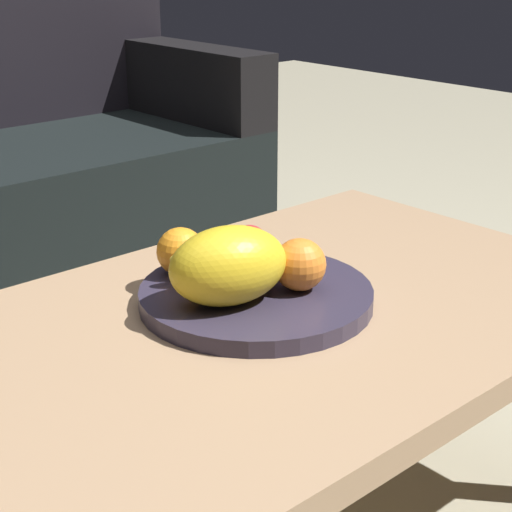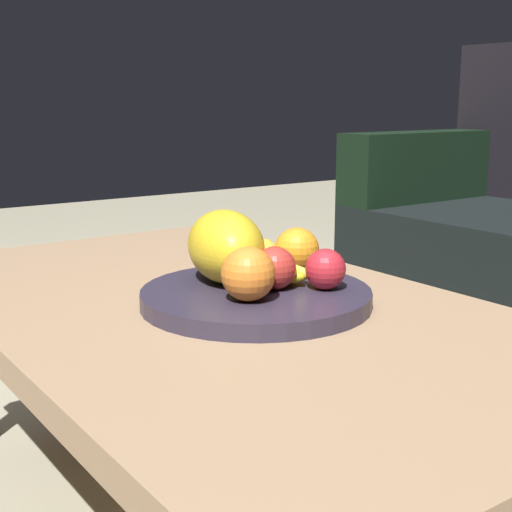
{
  "view_description": "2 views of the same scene",
  "coord_description": "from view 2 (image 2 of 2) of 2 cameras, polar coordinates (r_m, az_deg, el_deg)",
  "views": [
    {
      "loc": [
        -0.69,
        -0.79,
        0.93
      ],
      "look_at": [
        0.05,
        0.04,
        0.5
      ],
      "focal_mm": 57.99,
      "sensor_mm": 36.0,
      "label": 1
    },
    {
      "loc": [
        0.88,
        -0.56,
        0.72
      ],
      "look_at": [
        0.05,
        0.04,
        0.5
      ],
      "focal_mm": 50.24,
      "sensor_mm": 36.0,
      "label": 2
    }
  ],
  "objects": [
    {
      "name": "coffee_table",
      "position": [
        1.1,
        -2.97,
        -5.79
      ],
      "size": [
        1.18,
        0.67,
        0.42
      ],
      "color": "#A4815F",
      "rests_on": "ground_plane"
    },
    {
      "name": "fruit_bowl",
      "position": [
        1.06,
        -0.0,
        -3.29
      ],
      "size": [
        0.34,
        0.34,
        0.03
      ],
      "primitive_type": "cylinder",
      "color": "#302A3C",
      "rests_on": "coffee_table"
    },
    {
      "name": "melon_large_front",
      "position": [
        1.09,
        -2.43,
        0.78
      ],
      "size": [
        0.19,
        0.15,
        0.11
      ],
      "primitive_type": "ellipsoid",
      "rotation": [
        0.0,
        0.0,
        -0.28
      ],
      "color": "yellow",
      "rests_on": "fruit_bowl"
    },
    {
      "name": "orange_front",
      "position": [
        0.99,
        -0.63,
        -1.43
      ],
      "size": [
        0.08,
        0.08,
        0.08
      ],
      "primitive_type": "sphere",
      "color": "orange",
      "rests_on": "fruit_bowl"
    },
    {
      "name": "orange_left",
      "position": [
        1.15,
        3.4,
        0.45
      ],
      "size": [
        0.07,
        0.07,
        0.07
      ],
      "primitive_type": "sphere",
      "color": "orange",
      "rests_on": "fruit_bowl"
    },
    {
      "name": "apple_front",
      "position": [
        1.05,
        1.49,
        -0.96
      ],
      "size": [
        0.06,
        0.06,
        0.06
      ],
      "primitive_type": "sphere",
      "color": "red",
      "rests_on": "fruit_bowl"
    },
    {
      "name": "apple_left",
      "position": [
        1.06,
        5.55,
        -1.05
      ],
      "size": [
        0.06,
        0.06,
        0.06
      ],
      "primitive_type": "sphere",
      "color": "red",
      "rests_on": "fruit_bowl"
    },
    {
      "name": "banana_bunch",
      "position": [
        1.1,
        0.76,
        -0.67
      ],
      "size": [
        0.15,
        0.11,
        0.06
      ],
      "color": "yellow",
      "rests_on": "fruit_bowl"
    }
  ]
}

